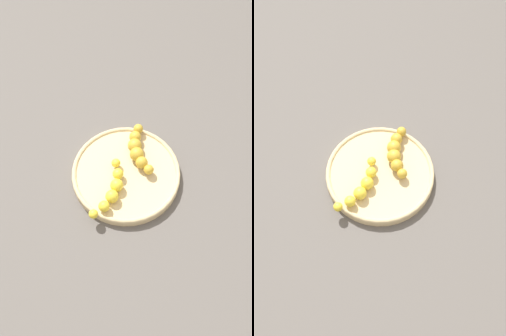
% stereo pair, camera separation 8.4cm
% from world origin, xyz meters
% --- Properties ---
extents(ground_plane, '(2.40, 2.40, 0.00)m').
position_xyz_m(ground_plane, '(0.00, 0.00, 0.00)').
color(ground_plane, '#56514C').
extents(fruit_bowl, '(0.24, 0.24, 0.02)m').
position_xyz_m(fruit_bowl, '(0.00, 0.00, 0.01)').
color(fruit_bowl, '#D1B784').
rests_on(fruit_bowl, ground_plane).
extents(banana_yellow, '(0.13, 0.08, 0.03)m').
position_xyz_m(banana_yellow, '(0.05, -0.04, 0.03)').
color(banana_yellow, yellow).
rests_on(banana_yellow, fruit_bowl).
extents(banana_spotted, '(0.13, 0.05, 0.03)m').
position_xyz_m(banana_spotted, '(-0.04, 0.03, 0.04)').
color(banana_spotted, gold).
rests_on(banana_spotted, fruit_bowl).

